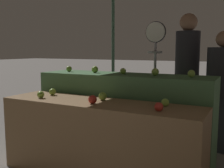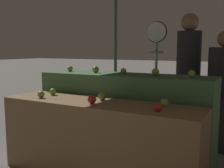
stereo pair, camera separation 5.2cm
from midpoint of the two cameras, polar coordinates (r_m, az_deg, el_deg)
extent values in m
cylinder|color=#33513D|center=(5.95, -0.02, 6.48)|extent=(0.07, 0.07, 2.46)
cube|color=olive|center=(2.77, -3.58, -12.04)|extent=(2.13, 0.55, 0.80)
cube|color=#4C7A4C|center=(3.24, 1.99, -6.97)|extent=(2.13, 0.55, 1.03)
sphere|color=#7AA338|center=(2.98, -15.74, -2.25)|extent=(0.08, 0.08, 0.08)
sphere|color=#AD281E|center=(2.57, -4.76, -3.38)|extent=(0.09, 0.09, 0.09)
sphere|color=#B72D23|center=(2.29, 9.52, -4.92)|extent=(0.08, 0.08, 0.08)
sphere|color=#84AD3D|center=(3.14, -13.32, -1.67)|extent=(0.08, 0.08, 0.08)
sphere|color=#7AA338|center=(2.74, -2.57, -2.68)|extent=(0.09, 0.09, 0.09)
sphere|color=#84AD3D|center=(2.49, 10.90, -3.99)|extent=(0.07, 0.07, 0.07)
sphere|color=#7AA338|center=(3.58, -9.74, 3.27)|extent=(0.08, 0.08, 0.08)
sphere|color=#7AA338|center=(3.35, -4.19, 3.18)|extent=(0.09, 0.09, 0.09)
sphere|color=#84AD3D|center=(3.16, 1.95, 2.83)|extent=(0.07, 0.07, 0.07)
sphere|color=#8EB247|center=(3.01, 8.90, 2.63)|extent=(0.08, 0.08, 0.08)
sphere|color=#8EB247|center=(2.90, 16.41, 2.18)|extent=(0.08, 0.08, 0.08)
cylinder|color=#99999E|center=(3.71, 8.86, -0.83)|extent=(0.04, 0.04, 1.59)
cylinder|color=black|center=(3.68, 9.08, 11.11)|extent=(0.29, 0.01, 0.29)
cylinder|color=silver|center=(3.66, 9.00, 11.13)|extent=(0.27, 0.02, 0.27)
cylinder|color=#99999E|center=(3.66, 8.94, 7.95)|extent=(0.01, 0.01, 0.14)
cylinder|color=#99999E|center=(3.66, 8.92, 6.86)|extent=(0.20, 0.20, 0.03)
cube|color=#2D2D38|center=(3.88, 15.28, -6.28)|extent=(0.28, 0.21, 0.84)
cylinder|color=#232328|center=(3.78, 15.68, 5.44)|extent=(0.41, 0.41, 0.73)
sphere|color=#936B51|center=(3.79, 15.95, 12.80)|extent=(0.24, 0.24, 0.24)
cube|color=#2D2D38|center=(3.72, 22.02, -8.10)|extent=(0.31, 0.20, 0.73)
cylinder|color=#232328|center=(3.61, 22.54, 2.37)|extent=(0.43, 0.43, 0.63)
sphere|color=#936B51|center=(3.60, 22.87, 9.01)|extent=(0.21, 0.21, 0.21)
camera|label=1|loc=(0.03, -90.52, -0.07)|focal=42.00mm
camera|label=2|loc=(0.03, 89.48, 0.07)|focal=42.00mm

